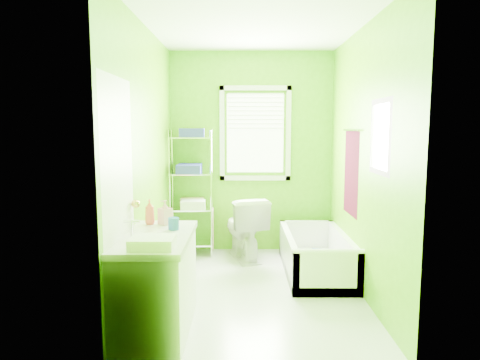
{
  "coord_description": "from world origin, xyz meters",
  "views": [
    {
      "loc": [
        -0.12,
        -4.15,
        1.63
      ],
      "look_at": [
        -0.14,
        0.25,
        1.09
      ],
      "focal_mm": 32.0,
      "sensor_mm": 36.0,
      "label": 1
    }
  ],
  "objects_px": {
    "vanity": "(157,281)",
    "wire_shelf_unit": "(193,178)",
    "toilet": "(244,227)",
    "bathtub": "(316,260)"
  },
  "relations": [
    {
      "from": "bathtub",
      "to": "toilet",
      "type": "relative_size",
      "value": 1.86
    },
    {
      "from": "bathtub",
      "to": "wire_shelf_unit",
      "type": "bearing_deg",
      "value": 153.6
    },
    {
      "from": "vanity",
      "to": "wire_shelf_unit",
      "type": "height_order",
      "value": "wire_shelf_unit"
    },
    {
      "from": "bathtub",
      "to": "toilet",
      "type": "bearing_deg",
      "value": 145.42
    },
    {
      "from": "bathtub",
      "to": "vanity",
      "type": "xyz_separation_m",
      "value": [
        -1.5,
        -1.39,
        0.27
      ]
    },
    {
      "from": "toilet",
      "to": "vanity",
      "type": "distance_m",
      "value": 2.07
    },
    {
      "from": "toilet",
      "to": "wire_shelf_unit",
      "type": "distance_m",
      "value": 0.9
    },
    {
      "from": "bathtub",
      "to": "vanity",
      "type": "relative_size",
      "value": 1.39
    },
    {
      "from": "vanity",
      "to": "wire_shelf_unit",
      "type": "distance_m",
      "value": 2.19
    },
    {
      "from": "bathtub",
      "to": "vanity",
      "type": "distance_m",
      "value": 2.07
    }
  ]
}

